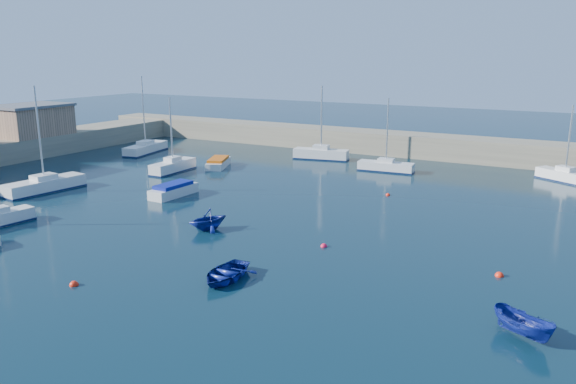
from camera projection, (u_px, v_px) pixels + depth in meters
The scene contains 18 objects.
ground at pixel (173, 303), 27.73m from camera, with size 220.00×220.00×0.00m, color #0B222F.
back_wall at pixel (429, 146), 66.40m from camera, with size 96.00×4.50×2.60m, color gray.
brick_shed_a at pixel (31, 121), 66.94m from camera, with size 6.00×8.00×3.40m, color #9A7559.
sailboat_2 at pixel (45, 185), 49.93m from camera, with size 2.75×7.30×9.31m.
sailboat_3 at pixel (173, 166), 58.16m from camera, with size 1.70×5.75×7.71m.
sailboat_4 at pixel (146, 148), 69.35m from camera, with size 3.31×7.41×9.31m.
sailboat_5 at pixel (321, 154), 65.15m from camera, with size 6.54×2.96×8.44m.
sailboat_6 at pixel (386, 166), 58.47m from camera, with size 5.85×2.07×7.57m.
sailboat_7 at pixel (565, 176), 53.75m from camera, with size 5.46×4.15×7.34m.
motorboat_1 at pixel (174, 190), 48.36m from camera, with size 1.81×4.71×1.14m.
motorboat_2 at pixel (218, 163), 60.71m from camera, with size 3.49×5.18×1.01m.
dinghy_center at pixel (225, 273), 30.49m from camera, with size 2.63×3.68×0.76m, color navy.
dinghy_left at pixel (208, 219), 39.09m from camera, with size 2.49×2.89×1.52m, color navy.
dinghy_right at pixel (523, 325), 24.25m from camera, with size 1.13×3.00×1.16m, color navy.
buoy_0 at pixel (74, 285), 29.86m from camera, with size 0.49×0.49×0.49m, color #FF240D.
buoy_1 at pixel (324, 247), 35.81m from camera, with size 0.44×0.44×0.44m, color red.
buoy_2 at pixel (499, 276), 31.09m from camera, with size 0.49×0.49×0.49m, color #FF240D.
buoy_3 at pixel (388, 195), 48.76m from camera, with size 0.38×0.38×0.38m, color #FF240D.
Camera 1 is at (17.45, -19.56, 12.02)m, focal length 35.00 mm.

